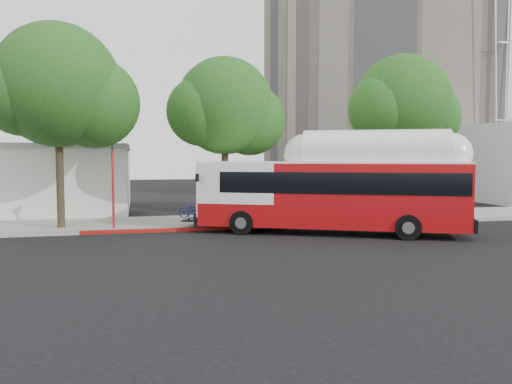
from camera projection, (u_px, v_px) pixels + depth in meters
ground at (274, 242)px, 20.50m from camera, size 120.00×120.00×0.00m
sidewalk at (242, 221)px, 26.80m from camera, size 60.00×5.00×0.15m
curb_strip at (253, 227)px, 24.28m from camera, size 60.00×0.30×0.15m
red_curb_segment at (191, 229)px, 23.59m from camera, size 10.00×0.32×0.16m
street_tree_left at (69, 91)px, 23.46m from camera, size 6.67×5.80×9.74m
street_tree_mid at (232, 110)px, 25.83m from camera, size 5.75×5.00×8.62m
street_tree_right at (409, 108)px, 27.93m from camera, size 6.21×5.40×9.18m
apartment_tower at (372, 18)px, 50.60m from camera, size 18.00×18.00×37.00m
transit_bus at (332, 195)px, 22.66m from camera, size 12.45×7.45×3.77m
signal_pole at (113, 188)px, 23.28m from camera, size 0.11×0.38×3.99m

